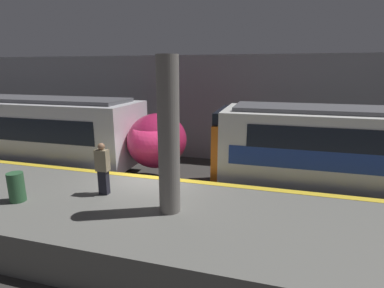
% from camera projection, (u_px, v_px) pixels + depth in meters
% --- Properties ---
extents(ground_plane, '(120.00, 120.00, 0.00)m').
position_uv_depth(ground_plane, '(154.00, 204.00, 10.89)').
color(ground_plane, '#33302D').
extents(platform, '(40.00, 4.57, 1.10)m').
position_uv_depth(platform, '(122.00, 220.00, 8.62)').
color(platform, slate).
rests_on(platform, ground).
extents(station_rear_barrier, '(50.00, 0.15, 5.47)m').
position_uv_depth(station_rear_barrier, '(197.00, 108.00, 15.95)').
color(station_rear_barrier, gray).
rests_on(station_rear_barrier, ground).
extents(support_pillar_near, '(0.56, 0.56, 4.03)m').
position_uv_depth(support_pillar_near, '(169.00, 137.00, 7.54)').
color(support_pillar_near, slate).
rests_on(support_pillar_near, platform).
extents(person_waiting, '(0.38, 0.24, 1.59)m').
position_uv_depth(person_waiting, '(103.00, 168.00, 8.90)').
color(person_waiting, black).
rests_on(person_waiting, platform).
extents(trash_bin, '(0.44, 0.44, 0.85)m').
position_uv_depth(trash_bin, '(16.00, 187.00, 8.51)').
color(trash_bin, '#2D5B38').
rests_on(trash_bin, platform).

